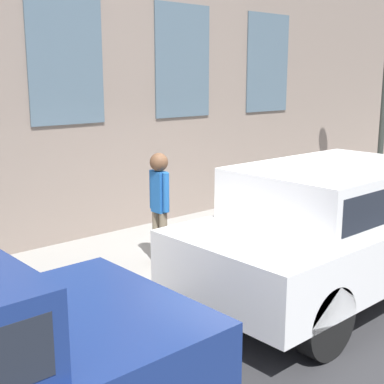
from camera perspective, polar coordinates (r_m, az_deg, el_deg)
The scene contains 5 objects.
ground_plane at distance 7.97m, azimuth 5.95°, elevation -9.10°, with size 80.00×80.00×0.00m, color #2D2D30.
sidewalk at distance 8.91m, azimuth -0.90°, elevation -6.15°, with size 2.87×60.00×0.16m.
fire_hydrant at distance 8.10m, azimuth 3.36°, elevation -4.35°, with size 0.28×0.41×0.82m.
person at distance 7.75m, azimuth -3.50°, elevation -0.69°, with size 0.40×0.27×1.67m.
parked_truck_white_near at distance 7.21m, azimuth 14.65°, elevation -3.12°, with size 2.02×4.31×1.78m.
Camera 1 is at (-4.96, 5.52, 2.91)m, focal length 50.00 mm.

